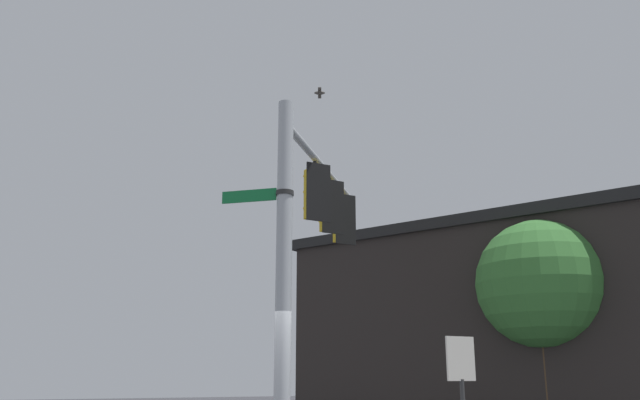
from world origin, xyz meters
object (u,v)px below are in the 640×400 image
traffic_light_mid_inner (329,208)px  historical_marker (462,379)px  street_name_sign (268,195)px  traffic_light_mid_outer (342,221)px  bird_flying (320,93)px  traffic_light_nearest_pole (314,194)px

traffic_light_mid_inner → historical_marker: (0.88, -3.20, -3.68)m
traffic_light_mid_inner → street_name_sign: size_ratio=1.26×
traffic_light_mid_outer → bird_flying: 3.17m
traffic_light_mid_outer → historical_marker: (0.04, -4.11, -3.68)m
traffic_light_mid_outer → street_name_sign: 4.50m
traffic_light_mid_inner → bird_flying: bearing=82.9°
traffic_light_nearest_pole → street_name_sign: bearing=-141.2°
traffic_light_mid_outer → street_name_sign: bearing=-136.5°
traffic_light_mid_outer → street_name_sign: traffic_light_mid_outer is taller
traffic_light_nearest_pole → bird_flying: size_ratio=3.12×
historical_marker → bird_flying: bearing=102.0°
traffic_light_nearest_pole → traffic_light_mid_inner: size_ratio=1.00×
bird_flying → traffic_light_mid_inner: bearing=-97.1°
traffic_light_nearest_pole → traffic_light_mid_outer: size_ratio=1.00×
traffic_light_mid_inner → bird_flying: 3.12m
traffic_light_nearest_pole → traffic_light_mid_inner: 1.24m
street_name_sign → historical_marker: 4.67m
bird_flying → historical_marker: 7.79m
bird_flying → traffic_light_nearest_pole: bearing=-121.1°
bird_flying → historical_marker: bird_flying is taller
traffic_light_nearest_pole → street_name_sign: 2.07m
historical_marker → traffic_light_mid_outer: bearing=90.6°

